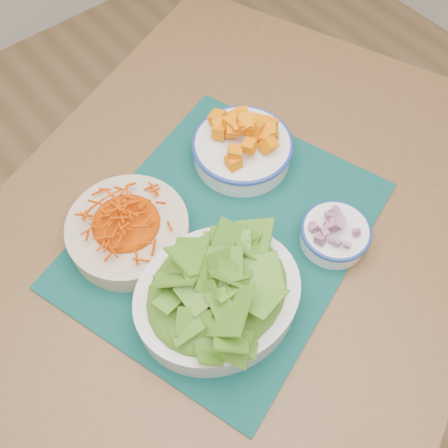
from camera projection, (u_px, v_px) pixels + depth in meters
name	position (u px, v px, depth m)	size (l,w,h in m)	color
ground	(293.00, 439.00, 1.40)	(4.00, 4.00, 0.00)	#A37A4E
table	(214.00, 284.00, 0.92)	(1.48, 1.24, 0.75)	brown
placemat	(224.00, 233.00, 0.87)	(0.52, 0.43, 0.00)	#062D2B
carrot_bowl	(127.00, 227.00, 0.83)	(0.23, 0.23, 0.08)	beige
squash_bowl	(243.00, 144.00, 0.92)	(0.23, 0.23, 0.09)	white
lettuce_bowl	(218.00, 292.00, 0.75)	(0.30, 0.27, 0.11)	silver
onion_bowl	(336.00, 232.00, 0.84)	(0.12, 0.12, 0.06)	white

